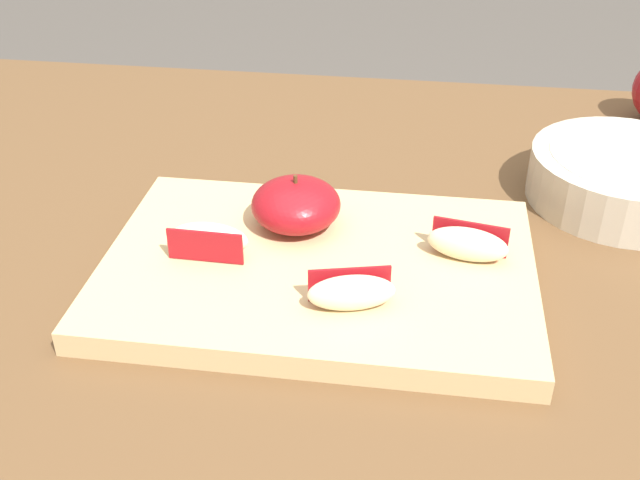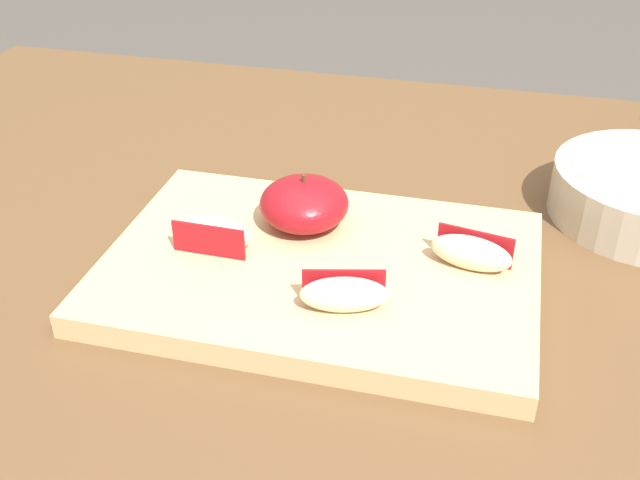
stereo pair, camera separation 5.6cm
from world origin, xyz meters
name	(u,v)px [view 2 (the right image)]	position (x,y,z in m)	size (l,w,h in m)	color
dining_table	(407,362)	(0.00, 0.00, 0.67)	(1.38, 0.93, 0.77)	brown
cutting_board	(320,270)	(-0.08, -0.02, 0.78)	(0.37, 0.25, 0.02)	tan
apple_half_skin_up	(304,204)	(-0.11, 0.03, 0.81)	(0.08, 0.08, 0.05)	maroon
apple_wedge_right	(471,252)	(0.05, 0.00, 0.80)	(0.07, 0.04, 0.03)	beige
apple_wedge_left	(344,294)	(-0.04, -0.09, 0.80)	(0.07, 0.04, 0.03)	beige
apple_wedge_back	(213,233)	(-0.17, -0.03, 0.80)	(0.07, 0.03, 0.03)	beige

